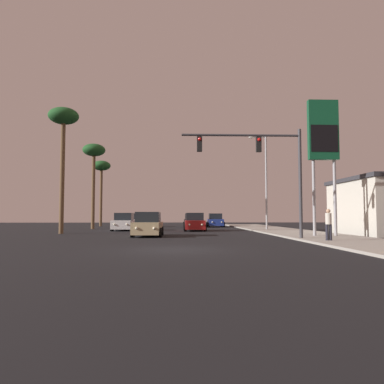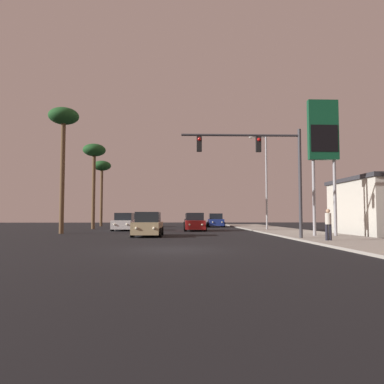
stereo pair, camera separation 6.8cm
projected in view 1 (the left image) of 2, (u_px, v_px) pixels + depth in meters
ground_plane at (174, 249)px, 15.84m from camera, size 120.00×120.00×0.00m
sidewalk_right at (311, 235)px, 26.18m from camera, size 5.00×60.00×0.12m
car_black at (192, 221)px, 45.93m from camera, size 2.04×4.32×1.68m
car_silver at (136, 221)px, 46.34m from camera, size 2.04×4.32×1.68m
car_red at (195, 223)px, 35.00m from camera, size 2.04×4.32×1.68m
car_white at (124, 223)px, 35.59m from camera, size 2.04×4.32×1.68m
car_blue at (215, 221)px, 46.92m from camera, size 2.04×4.33×1.68m
car_tan at (148, 225)px, 25.84m from camera, size 2.04×4.33×1.68m
traffic_light_mast at (266, 160)px, 22.25m from camera, size 7.18×0.36×6.50m
street_lamp at (265, 177)px, 35.66m from camera, size 1.74×0.24×9.00m
gas_station_sign at (323, 137)px, 24.82m from camera, size 2.00×0.42×9.00m
pedestrian_on_sidewalk at (329, 223)px, 19.90m from camera, size 0.34×0.32×1.67m
palm_tree_mid at (94, 155)px, 39.94m from camera, size 2.40×2.40×9.09m
palm_tree_near at (63, 124)px, 30.01m from camera, size 2.40×2.40×10.09m
palm_tree_far at (101, 169)px, 49.84m from camera, size 2.40×2.40×8.73m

